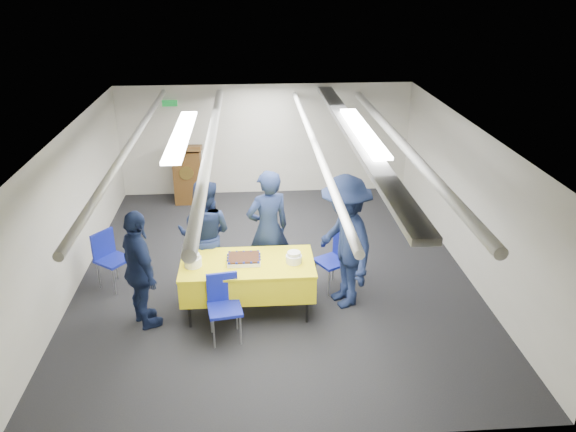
# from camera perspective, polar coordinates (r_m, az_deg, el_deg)

# --- Properties ---
(ground) EXTENTS (7.00, 7.00, 0.00)m
(ground) POSITION_cam_1_polar(r_m,az_deg,el_deg) (8.98, -1.36, -5.65)
(ground) COLOR black
(ground) RESTS_ON ground
(room_shell) EXTENTS (6.00, 7.00, 2.30)m
(room_shell) POSITION_cam_1_polar(r_m,az_deg,el_deg) (8.62, -1.00, 6.25)
(room_shell) COLOR beige
(room_shell) RESTS_ON ground
(serving_table) EXTENTS (1.82, 0.93, 0.77)m
(serving_table) POSITION_cam_1_polar(r_m,az_deg,el_deg) (7.76, -4.11, -6.07)
(serving_table) COLOR black
(serving_table) RESTS_ON ground
(sheet_cake) EXTENTS (0.46, 0.36, 0.08)m
(sheet_cake) POSITION_cam_1_polar(r_m,az_deg,el_deg) (7.66, -4.50, -4.37)
(sheet_cake) COLOR white
(sheet_cake) RESTS_ON serving_table
(plate_stack_left) EXTENTS (0.23, 0.23, 0.18)m
(plate_stack_left) POSITION_cam_1_polar(r_m,az_deg,el_deg) (7.61, -9.64, -4.48)
(plate_stack_left) COLOR white
(plate_stack_left) RESTS_ON serving_table
(plate_stack_right) EXTENTS (0.22, 0.22, 0.16)m
(plate_stack_right) POSITION_cam_1_polar(r_m,az_deg,el_deg) (7.60, 0.60, -4.25)
(plate_stack_right) COLOR white
(plate_stack_right) RESTS_ON serving_table
(podium) EXTENTS (0.62, 0.53, 1.25)m
(podium) POSITION_cam_1_polar(r_m,az_deg,el_deg) (11.56, -10.14, 4.29)
(podium) COLOR brown
(podium) RESTS_ON ground
(chair_near) EXTENTS (0.48, 0.48, 0.87)m
(chair_near) POSITION_cam_1_polar(r_m,az_deg,el_deg) (7.31, -6.55, -8.48)
(chair_near) COLOR gray
(chair_near) RESTS_ON ground
(chair_right) EXTENTS (0.57, 0.57, 0.87)m
(chair_right) POSITION_cam_1_polar(r_m,az_deg,el_deg) (8.36, 4.93, -3.97)
(chair_right) COLOR gray
(chair_right) RESTS_ON ground
(chair_left) EXTENTS (0.59, 0.59, 0.87)m
(chair_left) POSITION_cam_1_polar(r_m,az_deg,el_deg) (8.78, -17.74, -3.67)
(chair_left) COLOR gray
(chair_left) RESTS_ON ground
(sailor_a) EXTENTS (0.78, 0.65, 1.83)m
(sailor_a) POSITION_cam_1_polar(r_m,az_deg,el_deg) (8.24, -2.04, -1.36)
(sailor_a) COLOR black
(sailor_a) RESTS_ON ground
(sailor_b) EXTENTS (0.95, 0.81, 1.70)m
(sailor_b) POSITION_cam_1_polar(r_m,az_deg,el_deg) (8.29, -8.44, -1.93)
(sailor_b) COLOR black
(sailor_b) RESTS_ON ground
(sailor_c) EXTENTS (0.83, 1.05, 1.66)m
(sailor_c) POSITION_cam_1_polar(r_m,az_deg,el_deg) (7.57, -14.80, -5.36)
(sailor_c) COLOR black
(sailor_c) RESTS_ON ground
(sailor_d) EXTENTS (1.05, 1.40, 1.93)m
(sailor_d) POSITION_cam_1_polar(r_m,az_deg,el_deg) (7.78, 5.77, -2.65)
(sailor_d) COLOR black
(sailor_d) RESTS_ON ground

